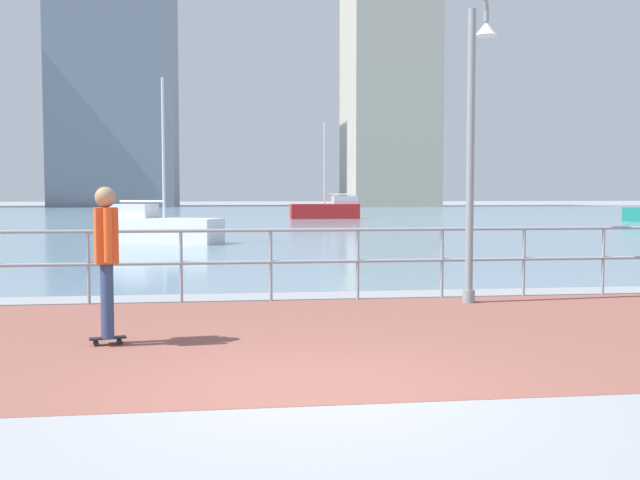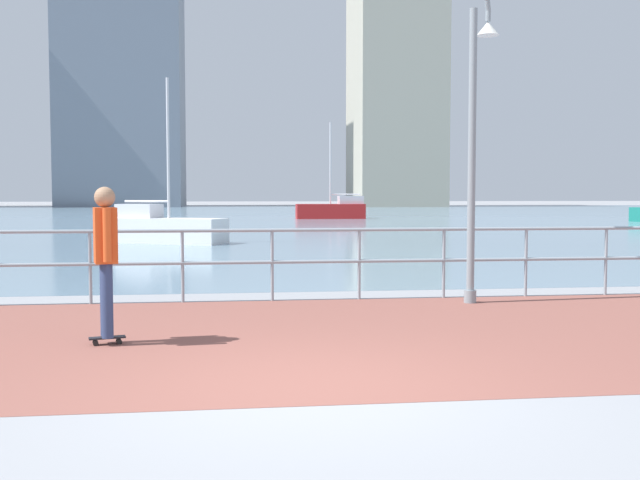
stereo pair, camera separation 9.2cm
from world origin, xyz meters
The scene contains 10 objects.
ground centered at (0.00, 40.00, 0.00)m, with size 220.00×220.00×0.00m, color gray.
brick_paving centered at (0.00, 2.43, 0.00)m, with size 28.00×5.93×0.01m, color brown.
harbor_water centered at (0.00, 50.39, 0.00)m, with size 180.00×88.00×0.00m, color #6B899E.
waterfront_railing centered at (0.00, 5.39, 0.79)m, with size 25.25×0.06×1.15m.
lamppost centered at (3.16, 4.92, 2.83)m, with size 0.65×0.67×5.11m.
skateboarder centered at (-2.06, 2.18, 1.07)m, with size 0.41×0.56×1.78m.
sailboat_teal centered at (-2.80, 19.73, 0.54)m, with size 4.11×2.98×5.62m.
sailboat_red centered at (6.40, 43.43, 0.62)m, with size 4.60×1.44×6.45m.
tower_glass centered at (21.08, 89.22, 15.06)m, with size 10.88×12.60×31.78m.
tower_beige centered at (-13.93, 93.87, 19.22)m, with size 15.30×13.30×40.10m.
Camera 2 is at (-0.71, -6.41, 1.71)m, focal length 42.03 mm.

